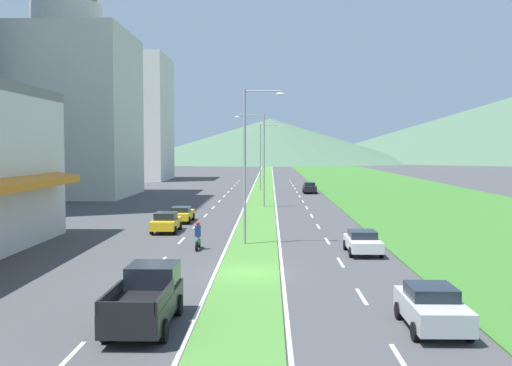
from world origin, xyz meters
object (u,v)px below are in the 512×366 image
Objects in this scene: street_lamp_near at (249,157)px; street_lamp_far at (263,153)px; street_lamp_mid at (261,154)px; pickup_truck_0 at (146,298)px; car_0 at (432,307)px; motorcycle_rider at (198,238)px; car_4 at (310,188)px; car_1 at (166,222)px; car_3 at (181,214)px; car_2 at (363,242)px.

street_lamp_near is 50.04m from street_lamp_far.
street_lamp_far is at bearing 89.66° from street_lamp_near.
pickup_truck_0 is (-3.50, -42.97, -4.86)m from street_lamp_mid.
car_0 is (6.91, -68.27, -5.02)m from street_lamp_far.
street_lamp_near is 1.03× the size of street_lamp_far.
motorcycle_rider is (-10.39, 16.33, -0.05)m from car_0.
motorcycle_rider is (-10.30, -47.50, -0.06)m from car_4.
motorcycle_rider reaches higher than car_1.
street_lamp_far is at bearing -174.22° from car_0.
motorcycle_rider is at bearing -93.83° from street_lamp_far.
car_1 is at bearing -110.07° from street_lamp_mid.
street_lamp_mid is at bearing -27.70° from car_3.
car_3 is at bearing -138.43° from car_2.
car_0 is 0.90× the size of car_4.
street_lamp_far reaches higher than pickup_truck_0.
pickup_truck_0 is (-10.29, 0.27, 0.19)m from car_0.
car_2 reaches higher than car_3.
car_1 is (-6.88, -44.21, -5.04)m from street_lamp_far.
street_lamp_near is 2.51× the size of car_0.
street_lamp_mid is 25.04m from street_lamp_far.
street_lamp_mid is at bearing 89.05° from street_lamp_near.
street_lamp_near is 18.87m from pickup_truck_0.
street_lamp_near is 46.44m from car_4.
car_2 is at bearing -96.78° from motorcycle_rider.
street_lamp_near reaches higher than car_1.
street_lamp_near is 10.17m from car_1.
car_3 is (-13.49, 15.20, -0.02)m from car_2.
street_lamp_mid is 1.01× the size of street_lamp_far.
street_lamp_mid is 2.41× the size of car_1.
car_0 is at bearing -150.17° from car_1.
street_lamp_far is 38.88m from car_3.
street_lamp_near is 6.33m from motorcycle_rider.
street_lamp_mid is at bearing -20.07° from car_1.
street_lamp_near reaches higher than motorcycle_rider.
street_lamp_mid is 15.47m from car_3.
car_4 is at bearing -33.01° from street_lamp_far.
motorcycle_rider is at bearing -96.78° from car_2.
street_lamp_far is at bearing -2.85° from pickup_truck_0.
street_lamp_far is 2.45× the size of car_0.
car_1 is (-6.59, 5.83, -5.10)m from street_lamp_near.
car_1 is 16.37m from car_2.
car_4 is (6.71, 20.60, -5.03)m from street_lamp_mid.
car_1 is at bearing -123.15° from car_2.
car_4 is at bearing -12.24° from motorcycle_rider.
car_0 is 2.06× the size of motorcycle_rider.
car_2 is (6.82, -53.16, -5.09)m from street_lamp_far.
motorcycle_rider is (-0.09, 16.07, -0.24)m from pickup_truck_0.
car_0 is 0.98× the size of car_1.
car_2 is (6.70, -28.12, -5.11)m from street_lamp_mid.
street_lamp_near is 2.46× the size of car_2.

